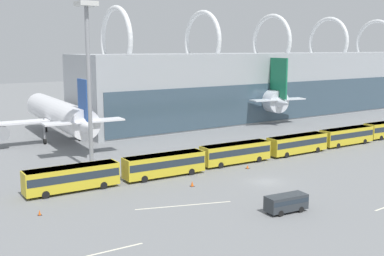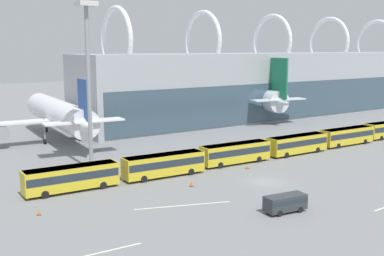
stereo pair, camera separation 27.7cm
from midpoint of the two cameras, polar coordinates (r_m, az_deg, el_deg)
ground_plane at (r=69.54m, az=8.70°, el=-6.34°), size 440.00×440.00×0.00m
terminal_building at (r=143.68m, az=12.59°, el=5.36°), size 134.20×18.80×27.98m
airliner_at_gate_near at (r=100.61m, az=-15.44°, el=1.56°), size 41.45×41.92×13.54m
airliner_at_gate_far at (r=132.52m, az=6.44°, el=3.76°), size 35.77×39.83×16.45m
shuttle_bus_0 at (r=65.90m, az=-14.16°, el=-5.63°), size 12.67×3.19×3.38m
shuttle_bus_1 at (r=71.13m, az=-3.41°, el=-4.24°), size 12.71×3.41×3.38m
shuttle_bus_2 at (r=79.26m, az=5.10°, el=-2.84°), size 12.70×3.35×3.38m
shuttle_bus_3 at (r=88.24m, az=12.30°, el=-1.75°), size 12.62×2.96×3.38m
shuttle_bus_4 at (r=98.75m, az=17.80°, el=-0.81°), size 12.66×3.12×3.38m
service_van_foreground at (r=57.29m, az=10.96°, el=-8.61°), size 5.27×2.54×2.04m
floodlight_mast at (r=74.96m, az=-12.32°, el=7.98°), size 2.85×2.85×25.64m
lane_stripe_2 at (r=103.81m, az=15.52°, el=-1.32°), size 10.76×0.59×0.01m
lane_stripe_3 at (r=46.82m, az=-11.43°, el=-14.42°), size 9.42×0.67×0.01m
lane_stripe_4 at (r=58.90m, az=-1.09°, el=-9.16°), size 11.33×4.22×0.01m
traffic_cone_0 at (r=66.58m, az=-0.10°, el=-6.62°), size 0.57×0.57×0.75m
traffic_cone_1 at (r=76.69m, az=6.49°, el=-4.58°), size 0.56×0.56×0.57m
traffic_cone_2 at (r=58.23m, az=-17.75°, el=-9.54°), size 0.44×0.44×0.62m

